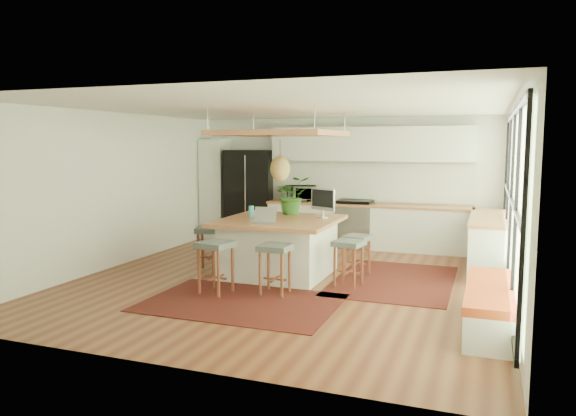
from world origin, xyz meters
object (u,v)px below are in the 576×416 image
at_px(fridge, 250,199).
at_px(stool_right_back, 357,254).
at_px(island, 279,247).
at_px(stool_near_left, 216,269).
at_px(laptop, 264,216).
at_px(island_plant, 292,200).
at_px(monitor, 323,202).
at_px(stool_right_front, 349,263).
at_px(stool_left_side, 210,250).
at_px(microwave, 302,192).
at_px(stool_near_right, 275,270).

height_order(fridge, stool_right_back, fridge).
relative_size(island, stool_near_left, 2.43).
height_order(laptop, island_plant, island_plant).
bearing_deg(stool_near_left, monitor, 59.36).
xyz_separation_m(fridge, monitor, (2.44, -2.43, 0.26)).
bearing_deg(stool_right_front, island, 165.48).
distance_m(stool_left_side, laptop, 1.40).
xyz_separation_m(monitor, microwave, (-1.20, 2.41, -0.06)).
xyz_separation_m(stool_near_right, island_plant, (-0.39, 1.78, 0.83)).
bearing_deg(monitor, laptop, -98.00).
bearing_deg(stool_near_right, stool_right_back, 60.76).
bearing_deg(monitor, stool_near_right, -71.62).
bearing_deg(stool_near_right, stool_left_side, 148.02).
relative_size(stool_right_back, laptop, 1.81).
distance_m(fridge, stool_right_front, 4.45).
xyz_separation_m(laptop, island_plant, (0.04, 1.19, 0.14)).
xyz_separation_m(island, stool_right_front, (1.25, -0.32, -0.11)).
distance_m(island, monitor, 1.04).
bearing_deg(stool_right_front, stool_near_right, -137.60).
relative_size(stool_left_side, island_plant, 1.14).
bearing_deg(island, stool_near_left, -107.97).
bearing_deg(fridge, stool_right_front, -57.27).
bearing_deg(laptop, stool_right_front, 1.21).
relative_size(stool_near_right, stool_right_back, 1.09).
distance_m(island, stool_left_side, 1.22).
bearing_deg(island, stool_left_side, -173.35).
height_order(island, stool_left_side, island).
relative_size(stool_near_left, stool_right_front, 1.08).
bearing_deg(laptop, microwave, 91.20).
height_order(island, stool_near_right, island).
bearing_deg(island_plant, stool_near_left, -101.84).
relative_size(fridge, stool_right_front, 2.87).
relative_size(stool_right_front, stool_right_back, 1.05).
distance_m(laptop, microwave, 3.40).
bearing_deg(island, microwave, 101.60).
bearing_deg(stool_right_back, monitor, 176.98).
xyz_separation_m(fridge, stool_near_right, (2.19, -3.97, -0.57)).
xyz_separation_m(island, stool_left_side, (-1.21, -0.14, -0.11)).
bearing_deg(island, stool_near_right, -71.78).
distance_m(fridge, island, 3.41).
height_order(fridge, stool_right_front, fridge).
height_order(stool_left_side, island_plant, island_plant).
bearing_deg(stool_left_side, laptop, -18.58).
xyz_separation_m(island, stool_near_right, (0.37, -1.13, -0.11)).
xyz_separation_m(stool_left_side, laptop, (1.15, -0.39, 0.70)).
bearing_deg(fridge, monitor, -56.25).
relative_size(laptop, island_plant, 0.56).
distance_m(laptop, island_plant, 1.19).
bearing_deg(stool_right_back, microwave, 126.39).
height_order(stool_right_front, island_plant, island_plant).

